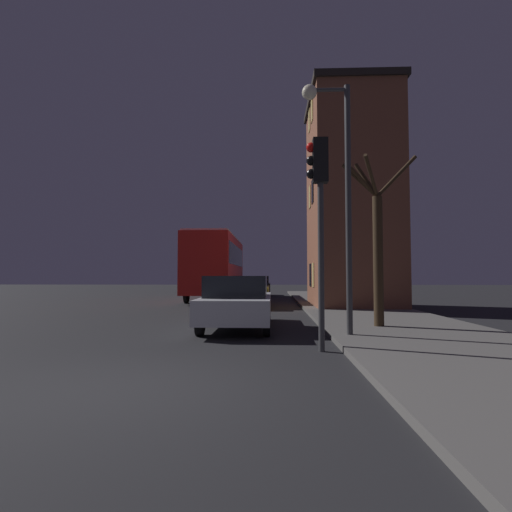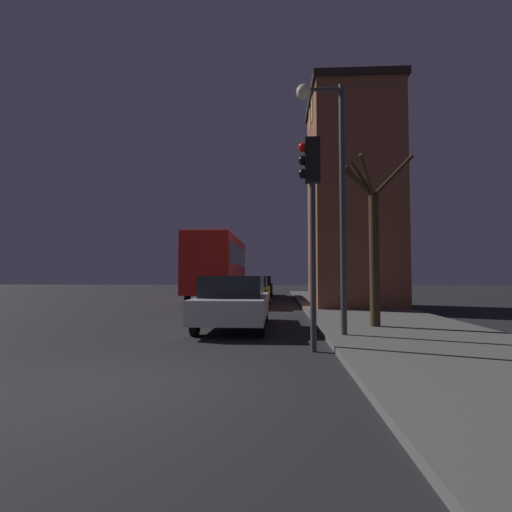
# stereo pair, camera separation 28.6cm
# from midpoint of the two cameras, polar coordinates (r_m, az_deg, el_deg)

# --- Properties ---
(ground_plane) EXTENTS (120.00, 120.00, 0.00)m
(ground_plane) POSITION_cam_midpoint_polar(r_m,az_deg,el_deg) (5.89, -18.16, -17.37)
(ground_plane) COLOR black
(brick_building) EXTENTS (3.99, 5.33, 9.98)m
(brick_building) POSITION_cam_midpoint_polar(r_m,az_deg,el_deg) (19.60, 13.91, 7.97)
(brick_building) COLOR brown
(brick_building) RESTS_ON sidewalk
(streetlamp) EXTENTS (1.15, 0.36, 5.95)m
(streetlamp) POSITION_cam_midpoint_polar(r_m,az_deg,el_deg) (9.84, 11.49, 11.93)
(streetlamp) COLOR #38383A
(streetlamp) RESTS_ON sidewalk
(traffic_light) EXTENTS (0.43, 0.24, 4.26)m
(traffic_light) POSITION_cam_midpoint_polar(r_m,az_deg,el_deg) (8.15, 8.86, 8.28)
(traffic_light) COLOR #38383A
(traffic_light) RESTS_ON ground
(bare_tree) EXTENTS (2.21, 1.63, 4.79)m
(bare_tree) POSITION_cam_midpoint_polar(r_m,az_deg,el_deg) (11.37, 17.13, 1.81)
(bare_tree) COLOR #382819
(bare_tree) RESTS_ON sidewalk
(bus) EXTENTS (2.55, 9.83, 3.89)m
(bus) POSITION_cam_midpoint_polar(r_m,az_deg,el_deg) (24.89, -5.11, -0.95)
(bus) COLOR red
(bus) RESTS_ON ground
(car_near_lane) EXTENTS (1.83, 4.78, 1.49)m
(car_near_lane) POSITION_cam_midpoint_polar(r_m,az_deg,el_deg) (11.46, -2.39, -6.42)
(car_near_lane) COLOR #B7BABF
(car_near_lane) RESTS_ON ground
(car_mid_lane) EXTENTS (1.73, 4.40, 1.46)m
(car_mid_lane) POSITION_cam_midpoint_polar(r_m,az_deg,el_deg) (19.25, -0.28, -5.02)
(car_mid_lane) COLOR olive
(car_mid_lane) RESTS_ON ground
(car_far_lane) EXTENTS (1.73, 4.58, 1.47)m
(car_far_lane) POSITION_cam_midpoint_polar(r_m,az_deg,el_deg) (29.15, 0.95, -4.24)
(car_far_lane) COLOR black
(car_far_lane) RESTS_ON ground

